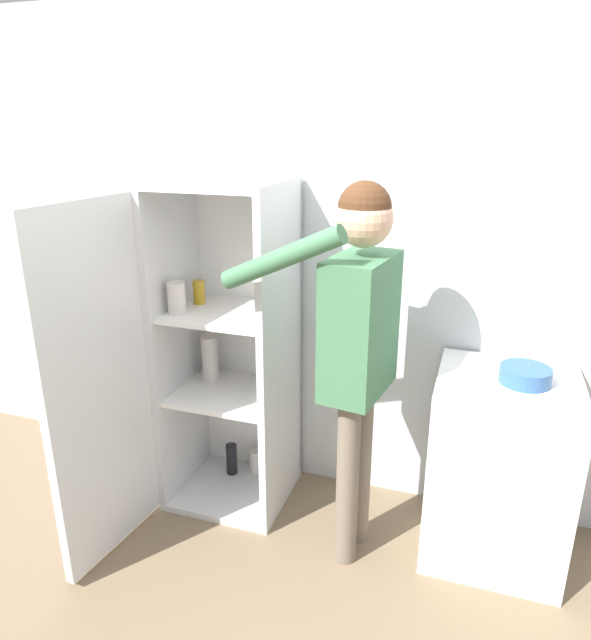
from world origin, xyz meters
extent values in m
plane|color=#7A664C|center=(0.00, 0.00, 0.00)|extent=(12.00, 12.00, 0.00)
cube|color=silver|center=(0.00, 0.98, 1.27)|extent=(7.00, 0.06, 2.55)
cube|color=silver|center=(-0.37, 0.65, 0.02)|extent=(0.61, 0.56, 0.04)
cube|color=silver|center=(-0.37, 0.65, 1.69)|extent=(0.61, 0.56, 0.04)
cube|color=white|center=(-0.37, 0.91, 0.85)|extent=(0.61, 0.03, 1.63)
cube|color=silver|center=(-0.65, 0.65, 0.85)|extent=(0.03, 0.56, 1.63)
cube|color=silver|center=(-0.08, 0.65, 0.85)|extent=(0.04, 0.56, 1.63)
cube|color=white|center=(-0.37, 0.65, 0.61)|extent=(0.54, 0.49, 0.02)
cube|color=white|center=(-0.37, 0.65, 1.06)|extent=(0.54, 0.49, 0.02)
cube|color=silver|center=(-0.72, 0.07, 0.85)|extent=(0.11, 0.61, 1.63)
cylinder|color=#B78C1E|center=(-0.55, 0.71, 1.13)|extent=(0.06, 0.06, 0.12)
cylinder|color=beige|center=(-0.30, 0.83, 0.10)|extent=(0.08, 0.08, 0.14)
cylinder|color=beige|center=(-0.53, 0.75, 0.75)|extent=(0.09, 0.09, 0.25)
cylinder|color=#9E4C19|center=(-0.16, 0.58, 1.16)|extent=(0.05, 0.05, 0.18)
cylinder|color=black|center=(-0.43, 0.76, 0.13)|extent=(0.06, 0.06, 0.18)
cylinder|color=beige|center=(-0.57, 0.53, 1.15)|extent=(0.09, 0.09, 0.16)
cylinder|color=#726656|center=(0.34, 0.35, 0.42)|extent=(0.10, 0.10, 0.85)
cylinder|color=#726656|center=(0.37, 0.51, 0.42)|extent=(0.10, 0.10, 0.85)
cube|color=#3F724C|center=(0.36, 0.43, 1.14)|extent=(0.28, 0.43, 0.60)
sphere|color=#DBAD89|center=(0.36, 0.43, 1.60)|extent=(0.23, 0.23, 0.23)
sphere|color=#4C2D19|center=(0.36, 0.43, 1.64)|extent=(0.21, 0.21, 0.21)
cylinder|color=#3F724C|center=(0.07, 0.25, 1.45)|extent=(0.55, 0.16, 0.31)
cylinder|color=#3F724C|center=(0.39, 0.65, 1.11)|extent=(0.08, 0.08, 0.56)
cube|color=white|center=(0.98, 0.64, 0.45)|extent=(0.61, 0.57, 0.89)
cylinder|color=#335B8E|center=(1.04, 0.63, 0.93)|extent=(0.21, 0.21, 0.07)
camera|label=1|loc=(0.82, -1.79, 1.96)|focal=32.00mm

